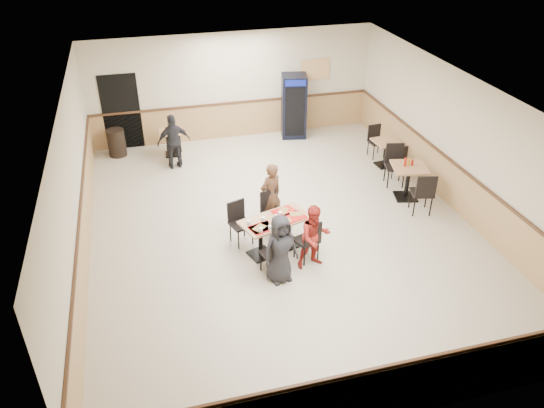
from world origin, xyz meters
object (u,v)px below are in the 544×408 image
object	(u,v)px
back_table	(172,139)
main_table	(275,229)
diner_woman_left	(280,249)
diner_man_opposite	(271,195)
pepsi_cooler	(294,106)
side_table_far	(386,149)
diner_woman_right	(315,237)
trash_bin	(117,143)
lone_diner	(174,142)
side_table_near	(408,177)

from	to	relation	value
back_table	main_table	bearing A→B (deg)	-72.86
diner_woman_left	diner_man_opposite	size ratio (longest dim) A/B	0.94
pepsi_cooler	back_table	bearing A→B (deg)	-161.90
main_table	side_table_far	distance (m)	4.73
pepsi_cooler	side_table_far	bearing A→B (deg)	-43.10
back_table	diner_woman_right	bearing A→B (deg)	-69.46
diner_woman_left	pepsi_cooler	xyz separation A→B (m)	(2.17, 6.28, 0.22)
main_table	trash_bin	distance (m)	6.10
diner_woman_left	side_table_far	world-z (taller)	diner_woman_left
main_table	diner_man_opposite	xyz separation A→B (m)	(0.16, 0.92, 0.24)
lone_diner	side_table_near	world-z (taller)	lone_diner
diner_man_opposite	side_table_near	distance (m)	3.38
diner_woman_left	diner_man_opposite	bearing A→B (deg)	68.01
diner_woman_right	side_table_far	distance (m)	4.77
diner_man_opposite	trash_bin	distance (m)	5.41
side_table_far	diner_woman_left	bearing A→B (deg)	-135.81
diner_woman_right	side_table_far	bearing A→B (deg)	41.19
diner_man_opposite	pepsi_cooler	world-z (taller)	pepsi_cooler
back_table	trash_bin	distance (m)	1.50
pepsi_cooler	diner_woman_right	bearing A→B (deg)	-91.53
diner_woman_right	pepsi_cooler	distance (m)	6.21
diner_man_opposite	side_table_far	world-z (taller)	diner_man_opposite
main_table	diner_woman_right	bearing A→B (deg)	-67.62
side_table_near	side_table_far	distance (m)	1.68
diner_woman_left	lone_diner	world-z (taller)	lone_diner
diner_woman_right	lone_diner	world-z (taller)	lone_diner
diner_woman_left	back_table	bearing A→B (deg)	90.76
diner_man_opposite	diner_woman_right	bearing A→B (deg)	81.88
side_table_far	trash_bin	distance (m)	7.17
diner_man_opposite	side_table_far	xyz separation A→B (m)	(3.60, 1.96, -0.26)
side_table_near	trash_bin	size ratio (longest dim) A/B	1.23
diner_man_opposite	side_table_near	bearing A→B (deg)	161.90
diner_man_opposite	side_table_near	xyz separation A→B (m)	(3.36, 0.29, -0.18)
diner_woman_right	side_table_far	world-z (taller)	diner_woman_right
side_table_far	diner_woman_right	bearing A→B (deg)	-131.72
main_table	side_table_near	bearing A→B (deg)	0.77
diner_woman_right	lone_diner	bearing A→B (deg)	106.39
side_table_near	trash_bin	bearing A→B (deg)	147.73
diner_man_opposite	diner_woman_left	bearing A→B (deg)	57.35
pepsi_cooler	diner_woman_left	bearing A→B (deg)	-97.26
lone_diner	side_table_near	distance (m)	5.86
diner_woman_right	side_table_far	xyz separation A→B (m)	(3.17, 3.56, -0.19)
side_table_far	diner_man_opposite	bearing A→B (deg)	-151.48
diner_woman_left	main_table	bearing A→B (deg)	68.01
side_table_near	pepsi_cooler	bearing A→B (deg)	109.93
main_table	pepsi_cooler	bearing A→B (deg)	51.13
main_table	lone_diner	xyz separation A→B (m)	(-1.53, 4.19, 0.24)
lone_diner	main_table	bearing A→B (deg)	103.02
pepsi_cooler	lone_diner	bearing A→B (deg)	-149.98
diner_woman_left	diner_woman_right	bearing A→B (deg)	5.91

